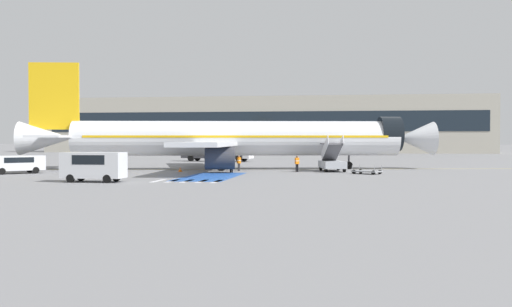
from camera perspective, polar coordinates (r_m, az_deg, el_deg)
ground_plane at (r=66.10m, az=-3.56°, el=-1.51°), size 600.00×600.00×0.00m
apron_leadline_yellow at (r=65.96m, az=-1.83°, el=-1.51°), size 78.05×15.99×0.01m
apron_stand_patch_blue at (r=53.40m, az=-4.32°, el=-2.20°), size 4.44×12.83×0.01m
apron_walkway_bar_0 at (r=48.59m, az=-9.30°, el=-2.58°), size 0.44×3.60×0.01m
apron_walkway_bar_1 at (r=48.24m, az=-7.95°, el=-2.60°), size 0.44×3.60×0.01m
apron_walkway_bar_2 at (r=47.91m, az=-6.57°, el=-2.62°), size 0.44×3.60×0.01m
apron_walkway_bar_3 at (r=47.61m, az=-5.17°, el=-2.64°), size 0.44×3.60×0.01m
apron_walkway_bar_4 at (r=47.34m, az=-3.76°, el=-2.66°), size 0.44×3.60×0.01m
airliner at (r=65.87m, az=-2.41°, el=1.44°), size 45.32×31.00×11.61m
boarding_stairs_forward at (r=62.44m, az=7.26°, el=-0.81°), size 3.11×5.51×3.75m
fuel_tanker at (r=89.29m, az=-3.75°, el=0.31°), size 11.00×4.21×3.31m
service_van_0 at (r=62.21m, az=-21.88°, el=-0.81°), size 4.97×5.05×1.74m
service_van_1 at (r=48.20m, az=-15.21°, el=-1.00°), size 4.79×2.04×2.32m
baggage_cart at (r=58.13m, az=10.51°, el=-1.68°), size 3.00×2.63×0.87m
ground_crew_0 at (r=62.73m, az=-1.64°, el=-0.82°), size 0.41×0.49×1.62m
ground_crew_1 at (r=60.77m, az=3.93°, el=-0.87°), size 0.47×0.46×1.67m
ground_crew_2 at (r=59.35m, az=-2.37°, el=-0.81°), size 0.46×0.29×1.84m
ground_crew_3 at (r=63.64m, az=-13.55°, el=-0.81°), size 0.49×0.38×1.66m
traffic_cone_0 at (r=61.50m, az=-7.23°, el=-1.51°), size 0.43×0.43×0.48m
terminal_building at (r=148.07m, az=0.62°, el=2.73°), size 109.26×12.10×13.57m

